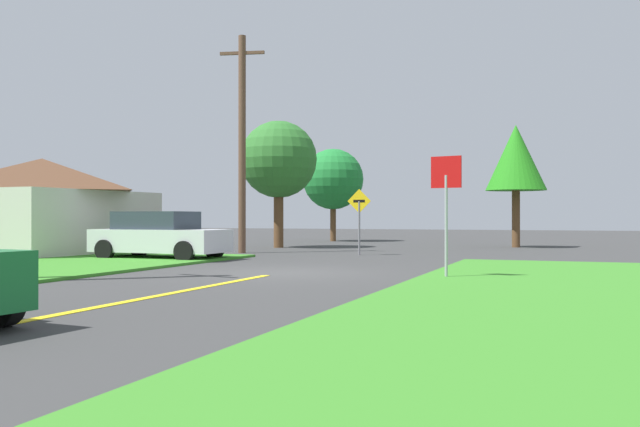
{
  "coord_description": "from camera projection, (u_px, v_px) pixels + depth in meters",
  "views": [
    {
      "loc": [
        7.17,
        -16.25,
        1.45
      ],
      "look_at": [
        -0.22,
        3.29,
        1.54
      ],
      "focal_mm": 38.51,
      "sensor_mm": 36.0,
      "label": 1
    }
  ],
  "objects": [
    {
      "name": "lane_stripe_center",
      "position": [
        67.0,
        313.0,
        10.25
      ],
      "size": [
        0.2,
        14.0,
        0.01
      ],
      "primitive_type": "cube",
      "color": "yellow",
      "rests_on": "ground"
    },
    {
      "name": "parked_car_near_building",
      "position": [
        159.0,
        236.0,
        23.14
      ],
      "size": [
        4.56,
        2.14,
        1.62
      ],
      "rotation": [
        0.0,
        0.0,
        -0.01
      ],
      "color": "silver",
      "rests_on": "ground"
    },
    {
      "name": "ground_plane",
      "position": [
        283.0,
        273.0,
        17.73
      ],
      "size": [
        120.0,
        120.0,
        0.0
      ],
      "primitive_type": "plane",
      "color": "#383838"
    },
    {
      "name": "oak_tree_right",
      "position": [
        516.0,
        158.0,
        32.25
      ],
      "size": [
        2.82,
        2.82,
        5.78
      ],
      "color": "brown",
      "rests_on": "ground"
    },
    {
      "name": "stop_sign",
      "position": [
        446.0,
        193.0,
        15.67
      ],
      "size": [
        0.72,
        0.17,
        2.83
      ],
      "rotation": [
        0.0,
        0.0,
        2.96
      ],
      "color": "#9EA0A8",
      "rests_on": "ground"
    },
    {
      "name": "pine_tree_center",
      "position": [
        333.0,
        179.0,
        40.23
      ],
      "size": [
        3.56,
        3.56,
        5.43
      ],
      "color": "brown",
      "rests_on": "ground"
    },
    {
      "name": "utility_pole_mid",
      "position": [
        242.0,
        141.0,
        27.23
      ],
      "size": [
        1.78,
        0.51,
        8.65
      ],
      "color": "brown",
      "rests_on": "ground"
    },
    {
      "name": "barn",
      "position": [
        42.0,
        206.0,
        26.64
      ],
      "size": [
        6.58,
        7.22,
        3.71
      ],
      "color": "beige",
      "rests_on": "ground"
    },
    {
      "name": "direction_sign",
      "position": [
        359.0,
        214.0,
        25.71
      ],
      "size": [
        0.91,
        0.08,
        2.48
      ],
      "color": "slate",
      "rests_on": "ground"
    },
    {
      "name": "oak_tree_left",
      "position": [
        279.0,
        160.0,
        31.96
      ],
      "size": [
        3.59,
        3.59,
        5.92
      ],
      "color": "brown",
      "rests_on": "ground"
    }
  ]
}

